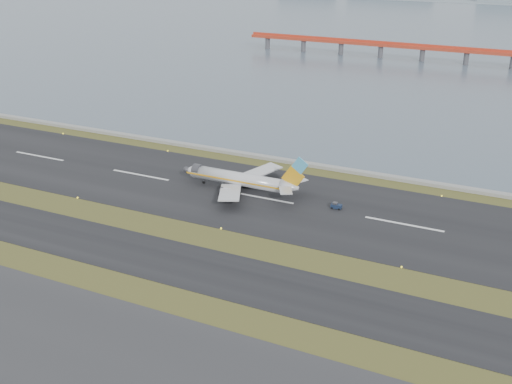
{
  "coord_description": "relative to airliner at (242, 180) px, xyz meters",
  "views": [
    {
      "loc": [
        70.24,
        -117.39,
        68.34
      ],
      "look_at": [
        2.58,
        22.0,
        5.08
      ],
      "focal_mm": 45.0,
      "sensor_mm": 36.0,
      "label": 1
    }
  ],
  "objects": [
    {
      "name": "seawall",
      "position": [
        6.76,
        27.81,
        -2.96
      ],
      "size": [
        1000.0,
        2.5,
        1.0
      ],
      "primitive_type": "cube",
      "color": "gray",
      "rests_on": "ground"
    },
    {
      "name": "runway_strip",
      "position": [
        6.76,
        -2.19,
        -3.41
      ],
      "size": [
        1000.0,
        45.0,
        0.1
      ],
      "primitive_type": "cube",
      "color": "black",
      "rests_on": "ground"
    },
    {
      "name": "ground",
      "position": [
        6.76,
        -32.19,
        -3.46
      ],
      "size": [
        1000.0,
        1000.0,
        0.0
      ],
      "primitive_type": "plane",
      "color": "#344117",
      "rests_on": "ground"
    },
    {
      "name": "apron_strip",
      "position": [
        6.76,
        -87.19,
        -3.41
      ],
      "size": [
        1000.0,
        50.0,
        0.1
      ],
      "primitive_type": "cube",
      "color": "#2C2C2F",
      "rests_on": "ground"
    },
    {
      "name": "red_pier",
      "position": [
        26.76,
        217.81,
        3.82
      ],
      "size": [
        260.0,
        5.0,
        10.2
      ],
      "color": "#BC3820",
      "rests_on": "ground"
    },
    {
      "name": "airliner",
      "position": [
        0.0,
        0.0,
        0.0
      ],
      "size": [
        38.52,
        32.89,
        12.8
      ],
      "color": "silver",
      "rests_on": "ground"
    },
    {
      "name": "taxiway_strip",
      "position": [
        6.76,
        -44.19,
        -3.41
      ],
      "size": [
        1000.0,
        18.0,
        0.1
      ],
      "primitive_type": "cube",
      "color": "black",
      "rests_on": "ground"
    },
    {
      "name": "pushback_tug",
      "position": [
        28.16,
        -0.35,
        -2.59
      ],
      "size": [
        2.83,
        1.74,
        1.78
      ],
      "rotation": [
        0.0,
        0.0,
        0.04
      ],
      "color": "#15213A",
      "rests_on": "ground"
    },
    {
      "name": "bay_water",
      "position": [
        6.76,
        427.81,
        -3.46
      ],
      "size": [
        1400.0,
        800.0,
        1.3
      ],
      "primitive_type": "cube",
      "color": "#445062",
      "rests_on": "ground"
    }
  ]
}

